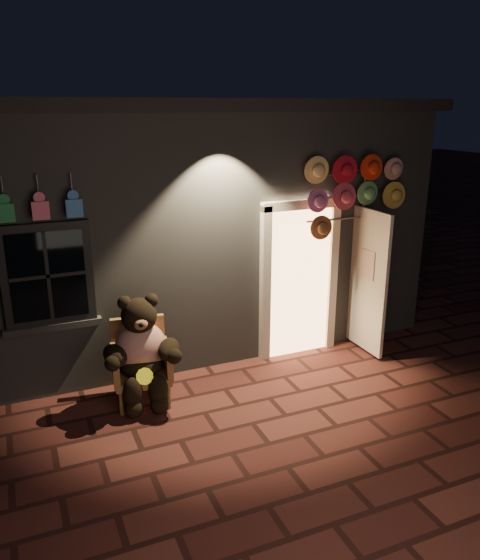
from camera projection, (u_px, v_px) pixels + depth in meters
ground at (253, 423)px, 6.07m from camera, size 60.00×60.00×0.00m
shop_building at (154, 209)px, 9.03m from camera, size 7.30×5.95×3.51m
wicker_armchair at (141, 361)px, 6.47m from camera, size 0.74×0.68×0.97m
teddy_bear at (141, 351)px, 6.30m from camera, size 0.96×0.79×1.33m
hat_rack at (354, 191)px, 7.25m from camera, size 1.55×0.22×2.74m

